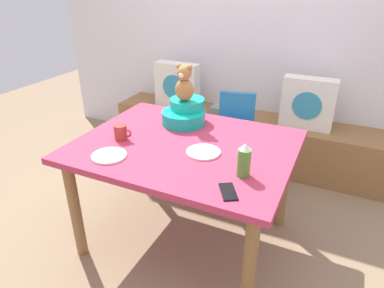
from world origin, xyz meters
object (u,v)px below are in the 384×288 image
(infant_seat_teal, at_px, (185,113))
(dinner_plate_near, at_px, (203,152))
(cell_phone, at_px, (228,192))
(dining_table, at_px, (185,157))
(ketchup_bottle, at_px, (244,161))
(pillow_floral_left, at_px, (177,85))
(highchair, at_px, (234,128))
(dinner_plate_far, at_px, (109,156))
(pillow_floral_right, at_px, (308,103))
(coffee_mug, at_px, (121,132))
(book_stack, at_px, (222,110))
(teddy_bear, at_px, (184,84))

(infant_seat_teal, xyz_separation_m, dinner_plate_near, (0.30, -0.36, -0.07))
(cell_phone, bearing_deg, infant_seat_teal, 98.80)
(dining_table, height_order, infant_seat_teal, infant_seat_teal)
(ketchup_bottle, bearing_deg, pillow_floral_left, 128.02)
(infant_seat_teal, bearing_deg, dinner_plate_near, -50.54)
(pillow_floral_left, relative_size, infant_seat_teal, 1.33)
(cell_phone, bearing_deg, ketchup_bottle, 53.57)
(highchair, bearing_deg, pillow_floral_left, 151.02)
(dining_table, relative_size, dinner_plate_far, 6.53)
(pillow_floral_right, bearing_deg, highchair, -140.76)
(ketchup_bottle, bearing_deg, infant_seat_teal, 139.21)
(dining_table, height_order, coffee_mug, coffee_mug)
(dining_table, height_order, cell_phone, cell_phone)
(ketchup_bottle, height_order, coffee_mug, ketchup_bottle)
(book_stack, distance_m, coffee_mug, 1.42)
(teddy_bear, xyz_separation_m, dinner_plate_far, (-0.17, -0.63, -0.27))
(highchair, xyz_separation_m, teddy_bear, (-0.20, -0.53, 0.50))
(ketchup_bottle, distance_m, dinner_plate_far, 0.76)
(teddy_bear, distance_m, dinner_plate_far, 0.71)
(highchair, height_order, dinner_plate_near, highchair)
(book_stack, bearing_deg, dinner_plate_near, -74.12)
(teddy_bear, height_order, coffee_mug, teddy_bear)
(book_stack, xyz_separation_m, dinner_plate_far, (-0.09, -1.60, 0.26))
(highchair, bearing_deg, teddy_bear, -110.23)
(pillow_floral_left, bearing_deg, dinner_plate_far, -76.30)
(highchair, relative_size, coffee_mug, 6.58)
(infant_seat_teal, relative_size, ketchup_bottle, 1.78)
(ketchup_bottle, xyz_separation_m, dinner_plate_far, (-0.75, -0.13, -0.08))
(pillow_floral_right, distance_m, teddy_bear, 1.23)
(book_stack, bearing_deg, highchair, -57.54)
(book_stack, relative_size, highchair, 0.25)
(dinner_plate_near, height_order, dinner_plate_far, same)
(infant_seat_teal, relative_size, dinner_plate_near, 1.65)
(ketchup_bottle, bearing_deg, cell_phone, -95.49)
(infant_seat_teal, xyz_separation_m, teddy_bear, (-0.00, -0.00, 0.21))
(dining_table, bearing_deg, book_stack, 100.22)
(pillow_floral_left, distance_m, dinner_plate_far, 1.63)
(highchair, distance_m, cell_phone, 1.29)
(teddy_bear, bearing_deg, dinner_plate_far, -104.99)
(ketchup_bottle, bearing_deg, dinner_plate_near, 153.88)
(coffee_mug, distance_m, dinner_plate_near, 0.54)
(highchair, bearing_deg, dining_table, -93.44)
(cell_phone, bearing_deg, book_stack, 80.41)
(pillow_floral_left, distance_m, dining_table, 1.43)
(dinner_plate_near, bearing_deg, pillow_floral_left, 123.00)
(dining_table, relative_size, cell_phone, 9.06)
(dining_table, xyz_separation_m, dinner_plate_near, (0.15, -0.07, 0.10))
(book_stack, distance_m, dining_table, 1.29)
(pillow_floral_left, bearing_deg, dining_table, -60.60)
(coffee_mug, xyz_separation_m, dinner_plate_near, (0.54, 0.05, -0.04))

